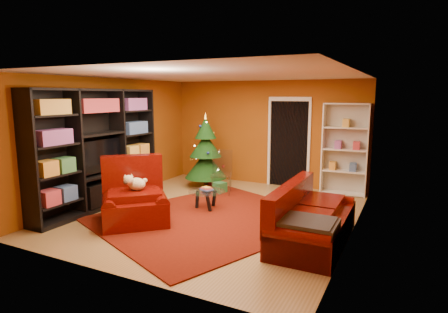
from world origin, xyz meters
The scene contains 17 objects.
floor centered at (0.00, 0.00, -0.03)m, with size 5.00×5.50×0.05m, color olive.
ceiling centered at (0.00, 0.00, 2.62)m, with size 5.00×5.50×0.05m, color silver.
wall_back centered at (0.00, 2.77, 1.30)m, with size 5.00×0.05×2.60m, color #8E460F.
wall_left centered at (-2.52, 0.00, 1.30)m, with size 0.05×5.50×2.60m, color #8E460F.
wall_right centered at (2.52, 0.00, 1.30)m, with size 0.05×5.50×2.60m, color #8E460F.
doorway centered at (0.60, 2.73, 1.05)m, with size 1.06×0.60×2.16m, color black, non-canonical shape.
rug centered at (0.08, -0.34, 0.01)m, with size 3.21×3.75×0.02m, color #5C1408.
media_unit centered at (-2.27, -0.66, 1.18)m, with size 0.47×3.08×2.36m, color black, non-canonical shape.
christmas_tree centered at (-1.21, 1.81, 0.90)m, with size 1.04×1.04×1.85m, color black, non-canonical shape.
gift_box_green centered at (-0.61, 1.40, 0.12)m, with size 0.25×0.25×0.25m, color #26793C.
gift_box_red centered at (-1.24, 2.06, 0.12)m, with size 0.24×0.24×0.24m, color maroon.
white_bookshelf centered at (1.95, 2.57, 1.03)m, with size 0.98×0.35×2.12m, color white, non-canonical shape.
armchair centered at (-1.01, -1.10, 0.47)m, with size 1.20×1.20×0.94m, color #460603, non-canonical shape.
dog centered at (-1.01, -1.03, 0.70)m, with size 0.40×0.30×0.30m, color beige, non-canonical shape.
sofa centered at (2.02, -0.54, 0.45)m, with size 2.10×0.94×0.90m, color #460603, non-canonical shape.
coffee_table centered at (-0.27, 0.17, 0.19)m, with size 0.72×0.72×0.45m, color gray, non-canonical shape.
acrylic_chair centered at (-0.51, 1.29, 0.45)m, with size 0.46×0.51×0.91m, color #66605B, non-canonical shape.
Camera 1 is at (3.26, -6.08, 2.25)m, focal length 30.00 mm.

